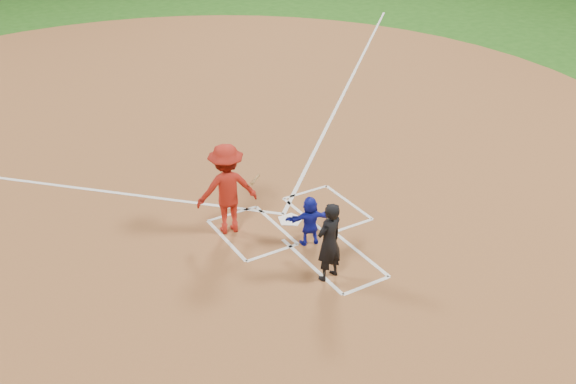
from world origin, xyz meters
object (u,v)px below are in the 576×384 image
home_plate (290,220)px  catcher (310,221)px  umpire (329,242)px  batter_at_plate (227,189)px

home_plate → catcher: size_ratio=0.55×
home_plate → umpire: 2.39m
umpire → batter_at_plate: (-0.87, 2.54, 0.19)m
catcher → batter_at_plate: 1.87m
home_plate → umpire: bearing=77.7°
catcher → batter_at_plate: size_ratio=0.54×
home_plate → catcher: (-0.13, -0.99, 0.53)m
home_plate → catcher: catcher is taller
umpire → batter_at_plate: 2.69m
home_plate → batter_at_plate: size_ratio=0.30×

